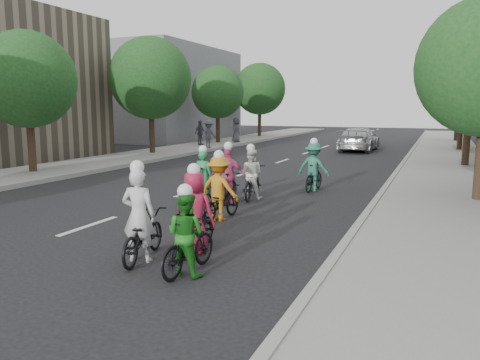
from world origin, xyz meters
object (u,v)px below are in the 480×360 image
Objects in this scene: cyclist_1 at (187,240)px; spectator_0 at (209,134)px; cyclist_7 at (314,170)px; cyclist_4 at (196,221)px; cyclist_3 at (229,181)px; follow_car_lead at (359,139)px; cyclist_6 at (251,179)px; spectator_2 at (236,130)px; cyclist_2 at (220,194)px; follow_car_trail at (362,136)px; cyclist_0 at (141,228)px; spectator_1 at (200,133)px; cyclist_5 at (204,182)px.

spectator_0 is (-10.12, 20.63, 0.49)m from cyclist_1.
spectator_0 is at bearing -44.28° from cyclist_7.
spectator_0 is (-10.08, 11.93, 0.37)m from cyclist_7.
cyclist_7 reaches higher than cyclist_4.
cyclist_3 is 0.35× the size of follow_car_lead.
cyclist_6 is 1.05× the size of spectator_2.
cyclist_2 reaches higher than follow_car_trail.
cyclist_0 is 1.04× the size of cyclist_7.
cyclist_1 is 8.70m from cyclist_7.
cyclist_2 is 20.74m from follow_car_lead.
cyclist_7 is at bearing -130.37° from cyclist_3.
cyclist_3 reaches higher than cyclist_4.
cyclist_0 is 1.11m from cyclist_4.
spectator_2 reaches higher than cyclist_1.
follow_car_trail is (0.16, 23.99, -0.04)m from cyclist_3.
cyclist_0 is 27.84m from spectator_2.
spectator_1 is (-11.46, 21.62, 0.42)m from cyclist_4.
spectator_1 reaches higher than cyclist_2.
cyclist_0 is 5.51m from cyclist_5.
cyclist_1 is 6.20m from cyclist_5.
spectator_2 is at bearing -53.39° from cyclist_7.
cyclist_3 is 18.77m from follow_car_lead.
cyclist_3 is 1.04× the size of spectator_1.
cyclist_6 is at bearing -138.00° from spectator_1.
cyclist_7 reaches higher than cyclist_1.
cyclist_0 reaches higher than cyclist_3.
cyclist_0 is 24.96m from spectator_1.
spectator_1 is 0.93× the size of spectator_2.
cyclist_2 is at bearing 98.95° from cyclist_3.
cyclist_1 is 1.28m from cyclist_4.
cyclist_7 is 0.98× the size of spectator_0.
cyclist_4 is at bearing 97.39° from cyclist_3.
spectator_2 is at bearing 7.95° from follow_car_trail.
follow_car_lead is at bearing 84.65° from follow_car_trail.
spectator_2 is at bearing -9.14° from spectator_1.
follow_car_trail is (-0.49, 25.98, -0.02)m from cyclist_2.
cyclist_1 is at bearing 81.35° from follow_car_trail.
cyclist_4 is 0.99× the size of cyclist_7.
cyclist_0 is at bearing 90.36° from follow_car_lead.
spectator_2 reaches higher than follow_car_trail.
cyclist_5 is at bearing 32.93° from cyclist_6.
cyclist_4 reaches higher than cyclist_6.
cyclist_1 is 0.88× the size of cyclist_3.
cyclist_6 reaches higher than follow_car_trail.
spectator_0 reaches higher than follow_car_lead.
spectator_0 reaches higher than follow_car_trail.
cyclist_3 is at bearing -160.11° from spectator_2.
follow_car_lead is at bearing -80.72° from cyclist_7.
cyclist_2 is 0.94× the size of spectator_2.
spectator_1 is (-10.86, -1.66, 0.28)m from follow_car_lead.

